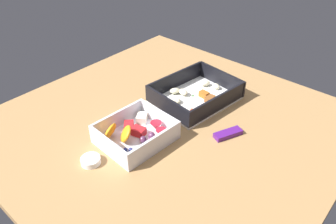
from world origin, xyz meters
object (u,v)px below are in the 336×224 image
fruit_bowl (137,134)px  paper_cup_liner (91,161)px  pasta_container (195,95)px  candy_bar (228,134)px

fruit_bowl → paper_cup_liner: (12.06, -1.84, -1.02)cm
pasta_container → paper_cup_liner: size_ratio=5.49×
pasta_container → paper_cup_liner: bearing=3.8°
pasta_container → fruit_bowl: (22.33, 0.03, 0.13)cm
pasta_container → candy_bar: 16.97cm
fruit_bowl → candy_bar: bearing=134.9°
candy_bar → paper_cup_liner: 32.37cm
pasta_container → paper_cup_liner: 34.45cm
fruit_bowl → paper_cup_liner: size_ratio=3.92×
paper_cup_liner → fruit_bowl: bearing=171.3°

